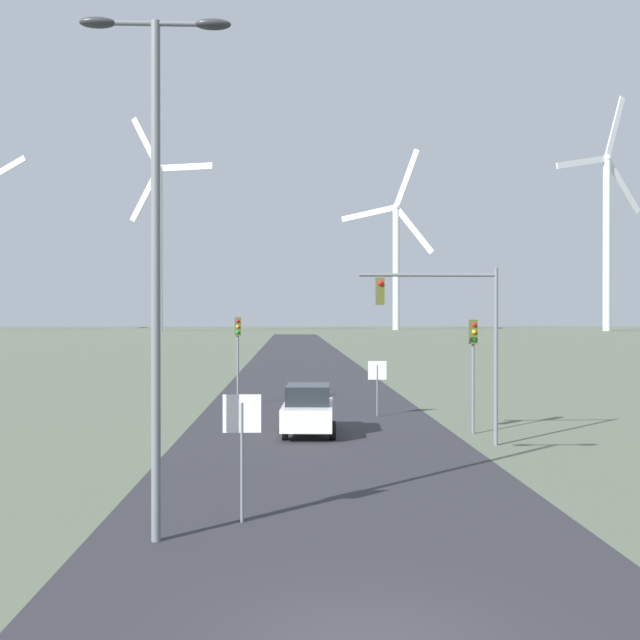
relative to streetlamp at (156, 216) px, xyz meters
The scene contains 11 objects.
road_surface 43.78m from the streetlamp, 85.21° to the left, with size 10.00×240.00×0.01m.
streetlamp is the anchor object (origin of this frame).
stop_sign_near 4.82m from the streetlamp, 38.59° to the left, with size 0.81×0.07×2.70m.
stop_sign_far 19.36m from the streetlamp, 70.32° to the left, with size 0.81×0.07×2.40m.
traffic_light_post_near_left 22.39m from the streetlamp, 89.99° to the left, with size 0.28×0.34×4.28m.
traffic_light_post_near_right 16.13m from the streetlamp, 53.93° to the left, with size 0.28×0.34×4.21m.
traffic_light_mast_overhead 13.14m from the streetlamp, 52.74° to the left, with size 4.67×0.34×5.97m.
car_approaching 14.33m from the streetlamp, 75.97° to the left, with size 2.04×4.20×1.83m.
wind_turbine_left 205.05m from the streetlamp, 99.90° to the left, with size 25.04×10.09×61.93m.
wind_turbine_center 225.40m from the streetlamp, 80.77° to the left, with size 28.07×14.93×56.87m.
wind_turbine_right 224.12m from the streetlamp, 64.69° to the left, with size 30.63×14.15×69.65m.
Camera 1 is at (-1.02, -9.66, 4.34)m, focal length 42.00 mm.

